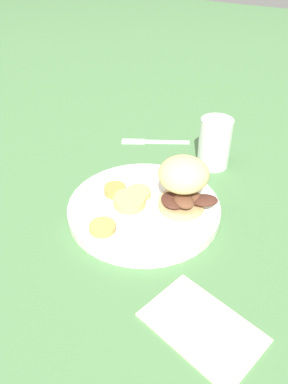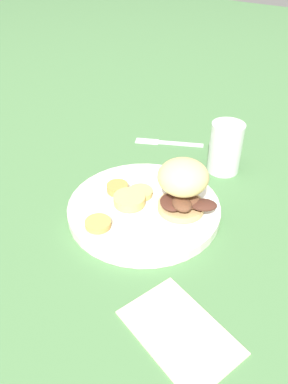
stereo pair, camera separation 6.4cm
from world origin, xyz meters
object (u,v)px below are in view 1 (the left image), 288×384
Objects in this scene: sandwich at (184,182)px; drinking_glass at (215,143)px; fork at (154,142)px; dinner_plate at (144,207)px.

drinking_glass is at bearing 95.22° from sandwich.
drinking_glass reaches higher than fork.
dinner_plate is at bearing -102.01° from drinking_glass.
sandwich is 0.73× the size of fork.
fork is (-0.11, 0.23, -0.01)m from dinner_plate.
dinner_plate is at bearing -64.96° from fork.
dinner_plate is 2.48× the size of sandwich.
dinner_plate is 0.22m from drinking_glass.
dinner_plate is 0.26m from fork.
drinking_glass is at bearing 77.99° from dinner_plate.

